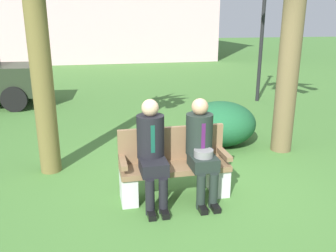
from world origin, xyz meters
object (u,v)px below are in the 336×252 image
object	(u,v)px
park_bench	(174,167)
shrub_near_bench	(221,124)
street_lamp	(263,16)
seated_man_right	(201,145)
seated_man_left	(152,148)

from	to	relation	value
park_bench	shrub_near_bench	bearing A→B (deg)	53.38
street_lamp	seated_man_right	bearing A→B (deg)	-122.95
park_bench	street_lamp	bearing A→B (deg)	53.92
seated_man_right	street_lamp	distance (m)	6.31
park_bench	shrub_near_bench	distance (m)	2.17
seated_man_left	park_bench	bearing A→B (deg)	21.10
park_bench	seated_man_left	distance (m)	0.47
seated_man_left	seated_man_right	size ratio (longest dim) A/B	1.01
seated_man_right	street_lamp	size ratio (longest dim) A/B	0.34
street_lamp	park_bench	bearing A→B (deg)	-126.08
seated_man_left	street_lamp	world-z (taller)	street_lamp
seated_man_left	street_lamp	bearing A→B (deg)	52.35
seated_man_right	seated_man_left	bearing A→B (deg)	179.30
park_bench	street_lamp	xyz separation A→B (m)	(3.64, 5.00, 1.92)
seated_man_left	seated_man_right	distance (m)	0.63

